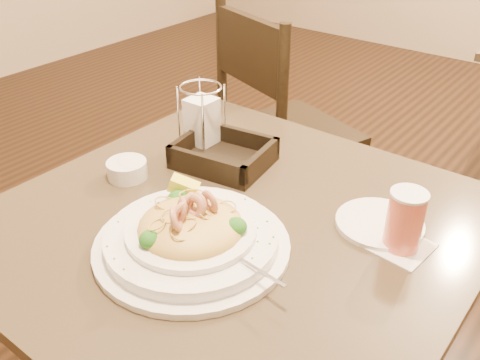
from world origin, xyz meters
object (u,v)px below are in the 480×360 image
Objects in this scene: pasta_bowl at (191,234)px; drink_glass at (405,221)px; dining_chair_near at (279,126)px; side_plate at (379,223)px; napkin_caddy at (202,122)px; butter_ramekin at (127,169)px; main_table at (234,302)px; bread_basket at (224,156)px.

pasta_bowl is 0.38m from drink_glass.
side_plate is at bearing 155.20° from dining_chair_near.
butter_ramekin is at bearing -99.96° from napkin_caddy.
side_plate is at bearing 147.73° from drink_glass.
dining_chair_near is (-0.43, 0.80, 0.00)m from main_table.
bread_basket reaches higher than butter_ramekin.
pasta_bowl is 4.49× the size of butter_ramekin.
drink_glass is at bearing 156.01° from dining_chair_near.
side_plate is (0.24, 0.28, -0.03)m from pasta_bowl.
side_plate is at bearing 18.54° from butter_ramekin.
pasta_bowl is 3.39× the size of drink_glass.
side_plate is (0.24, 0.16, 0.23)m from main_table.
main_table is at bearing -158.18° from drink_glass.
bread_basket is 0.22m from butter_ramekin.
butter_ramekin is (0.14, -0.82, 0.24)m from dining_chair_near.
napkin_caddy reaches higher than side_plate.
drink_glass is 0.73× the size of napkin_caddy.
drink_glass reaches higher than main_table.
dining_chair_near is 7.89× the size of drink_glass.
side_plate is 0.56m from butter_ramekin.
dining_chair_near is at bearing 136.92° from drink_glass.
napkin_caddy is at bearing 160.64° from bread_basket.
pasta_bowl is 2.47× the size of napkin_caddy.
napkin_caddy is 0.95× the size of side_plate.
dining_chair_near reaches higher than side_plate.
napkin_caddy reaches higher than pasta_bowl.
bread_basket is at bearing 134.60° from main_table.
butter_ramekin is (-0.29, -0.02, 0.25)m from main_table.
side_plate is (0.39, -0.00, -0.02)m from bread_basket.
pasta_bowl is at bearing -131.00° from side_plate.
side_plate is (-0.06, 0.04, -0.05)m from drink_glass.
napkin_caddy is (-0.55, 0.07, 0.01)m from drink_glass.
main_table is 0.37m from side_plate.
side_plate reaches higher than main_table.
main_table is at bearing 89.10° from pasta_bowl.
dining_chair_near reaches higher than butter_ramekin.
side_plate is 1.92× the size of butter_ramekin.
butter_ramekin is at bearing 160.71° from pasta_bowl.
dining_chair_near is 5.45× the size of side_plate.
dining_chair_near is 0.86m from butter_ramekin.
drink_glass is at bearing 38.73° from pasta_bowl.
dining_chair_near is 2.33× the size of pasta_bowl.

